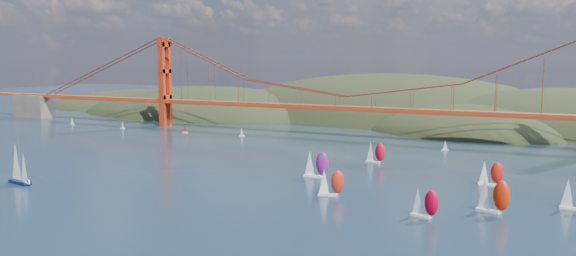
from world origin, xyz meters
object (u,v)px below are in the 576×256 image
(racer_1, at_px, (424,202))
(racer_4, at_px, (576,194))
(racer_3, at_px, (490,173))
(racer_5, at_px, (375,152))
(sloop_navy, at_px, (18,164))
(racer_2, at_px, (492,195))
(racer_0, at_px, (330,182))
(racer_rwb, at_px, (316,164))

(racer_1, height_order, racer_4, racer_4)
(racer_3, distance_m, racer_5, 51.79)
(sloop_navy, xyz_separation_m, racer_2, (147.68, 31.57, -1.78))
(racer_1, xyz_separation_m, racer_2, (15.74, 12.81, 0.85))
(racer_0, height_order, racer_2, racer_2)
(racer_1, height_order, racer_5, racer_5)
(racer_3, bearing_deg, racer_5, 146.61)
(racer_0, height_order, racer_rwb, racer_rwb)
(racer_3, distance_m, racer_4, 33.22)
(racer_1, distance_m, racer_4, 44.57)
(racer_rwb, bearing_deg, racer_5, 71.38)
(sloop_navy, bearing_deg, racer_2, 21.35)
(racer_2, distance_m, racer_rwb, 65.20)
(racer_0, bearing_deg, racer_4, -5.61)
(racer_1, xyz_separation_m, racer_4, (36.39, 25.74, 0.44))
(sloop_navy, bearing_deg, racer_rwb, 40.90)
(sloop_navy, relative_size, racer_4, 1.58)
(racer_5, bearing_deg, racer_0, -79.21)
(racer_4, bearing_deg, racer_5, 153.35)
(racer_1, relative_size, racer_3, 0.97)
(racer_3, bearing_deg, racer_rwb, -174.23)
(racer_1, xyz_separation_m, racer_3, (11.46, 47.69, 0.11))
(racer_2, distance_m, racer_4, 24.36)
(racer_2, relative_size, racer_rwb, 1.01)
(racer_2, xyz_separation_m, racer_3, (-4.28, 34.88, -0.74))
(racer_0, xyz_separation_m, racer_2, (46.84, 1.56, 0.63))
(sloop_navy, relative_size, racer_5, 1.64)
(racer_3, relative_size, racer_rwb, 0.86)
(racer_0, relative_size, racer_4, 0.95)
(sloop_navy, bearing_deg, racer_4, 24.09)
(sloop_navy, distance_m, racer_3, 158.07)
(racer_3, relative_size, racer_5, 0.96)
(sloop_navy, distance_m, racer_0, 105.25)
(racer_2, bearing_deg, sloop_navy, -151.30)
(racer_0, distance_m, racer_1, 33.07)
(sloop_navy, bearing_deg, racer_1, 17.37)
(racer_2, xyz_separation_m, racer_4, (20.65, 12.92, -0.42))
(racer_4, height_order, racer_rwb, racer_rwb)
(sloop_navy, height_order, racer_1, sloop_navy)
(racer_3, bearing_deg, racer_2, -90.42)
(sloop_navy, xyz_separation_m, racer_5, (96.84, 89.13, -2.37))
(racer_2, bearing_deg, racer_0, -161.46)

